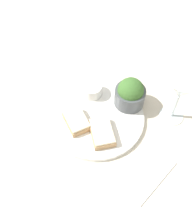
{
  "coord_description": "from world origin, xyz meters",
  "views": [
    {
      "loc": [
        -0.35,
        0.33,
        0.71
      ],
      "look_at": [
        0.0,
        0.0,
        0.03
      ],
      "focal_mm": 45.0,
      "sensor_mm": 36.0,
      "label": 1
    }
  ],
  "objects": [
    {
      "name": "ground_plane",
      "position": [
        0.0,
        0.0,
        0.0
      ],
      "size": [
        4.0,
        4.0,
        0.0
      ],
      "primitive_type": "plane",
      "color": "beige"
    },
    {
      "name": "cheese_toast_near",
      "position": [
        -0.06,
        0.03,
        0.03
      ],
      "size": [
        0.11,
        0.1,
        0.03
      ],
      "color": "tan",
      "rests_on": "dinner_plate"
    },
    {
      "name": "cheese_toast_far",
      "position": [
        0.02,
        0.06,
        0.03
      ],
      "size": [
        0.1,
        0.08,
        0.03
      ],
      "color": "tan",
      "rests_on": "dinner_plate"
    },
    {
      "name": "salad_bowl",
      "position": [
        -0.03,
        -0.11,
        0.06
      ],
      "size": [
        0.09,
        0.09,
        0.1
      ],
      "color": "#4C5156",
      "rests_on": "dinner_plate"
    },
    {
      "name": "wine_glass",
      "position": [
        -0.15,
        -0.18,
        0.13
      ],
      "size": [
        0.09,
        0.09,
        0.17
      ],
      "color": "silver",
      "rests_on": "ground_plane"
    },
    {
      "name": "sauce_ramekin",
      "position": [
        0.07,
        -0.05,
        0.03
      ],
      "size": [
        0.06,
        0.06,
        0.04
      ],
      "color": "white",
      "rests_on": "dinner_plate"
    },
    {
      "name": "dinner_plate",
      "position": [
        0.0,
        0.0,
        0.01
      ],
      "size": [
        0.29,
        0.29,
        0.01
      ],
      "color": "white",
      "rests_on": "ground_plane"
    },
    {
      "name": "fork",
      "position": [
        -0.26,
        0.02,
        0.0
      ],
      "size": [
        0.02,
        0.16,
        0.01
      ],
      "color": "silver",
      "rests_on": "ground_plane"
    }
  ]
}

